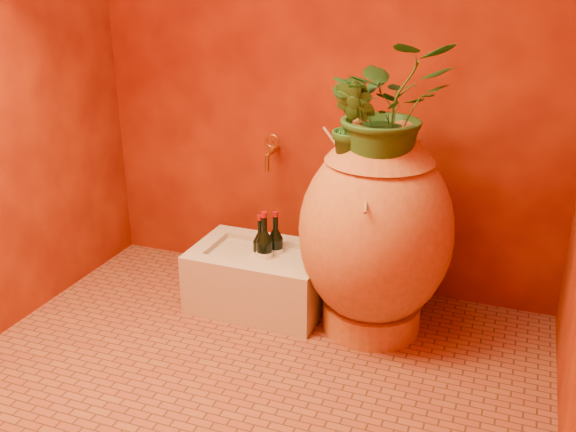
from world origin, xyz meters
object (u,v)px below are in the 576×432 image
at_px(amphora, 376,231).
at_px(wine_bottle_a, 276,250).
at_px(stone_basin, 260,279).
at_px(wine_bottle_b, 261,253).
at_px(wall_tap, 271,150).
at_px(wine_bottle_c, 265,254).

distance_m(amphora, wine_bottle_a, 0.58).
xyz_separation_m(stone_basin, wine_bottle_b, (0.00, 0.01, 0.14)).
distance_m(amphora, wine_bottle_b, 0.63).
bearing_deg(wine_bottle_a, wall_tap, 115.63).
bearing_deg(stone_basin, wall_tap, 100.79).
relative_size(wine_bottle_b, wall_tap, 1.79).
relative_size(wine_bottle_c, wall_tap, 1.95).
height_order(stone_basin, wall_tap, wall_tap).
distance_m(wine_bottle_a, wine_bottle_c, 0.08).
bearing_deg(amphora, wine_bottle_b, 178.08).
height_order(stone_basin, wine_bottle_a, wine_bottle_a).
relative_size(wine_bottle_a, wine_bottle_b, 1.02).
height_order(wine_bottle_a, wall_tap, wall_tap).
bearing_deg(amphora, wine_bottle_a, 171.81).
bearing_deg(wall_tap, amphora, -26.88).
bearing_deg(amphora, stone_basin, 179.23).
relative_size(amphora, wine_bottle_b, 3.16).
height_order(amphora, wall_tap, amphora).
relative_size(amphora, wall_tap, 5.65).
distance_m(stone_basin, wine_bottle_a, 0.17).
xyz_separation_m(wine_bottle_b, wall_tap, (-0.06, 0.31, 0.45)).
bearing_deg(wall_tap, wine_bottle_b, -78.61).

